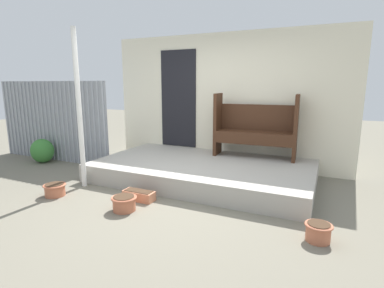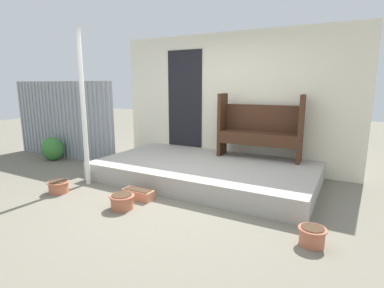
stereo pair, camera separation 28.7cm
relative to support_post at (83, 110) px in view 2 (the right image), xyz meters
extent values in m
plane|color=#706B5B|center=(1.58, 0.10, -1.23)|extent=(24.00, 24.00, 0.00)
cube|color=#A8A399|center=(1.62, 1.14, -1.08)|extent=(3.64, 2.07, 0.31)
cube|color=beige|center=(1.62, 2.20, 0.07)|extent=(4.84, 0.06, 2.60)
cube|color=black|center=(0.62, 2.16, 0.08)|extent=(0.80, 0.02, 2.00)
cube|color=gray|center=(-1.86, 1.04, -0.39)|extent=(3.01, 0.02, 1.69)
cylinder|color=#979CA5|center=(-3.31, 1.02, -0.39)|extent=(0.04, 0.04, 1.69)
cylinder|color=#979CA5|center=(-3.19, 1.02, -0.39)|extent=(0.04, 0.04, 1.69)
cylinder|color=#979CA5|center=(-3.07, 1.02, -0.39)|extent=(0.04, 0.04, 1.69)
cylinder|color=#979CA5|center=(-2.95, 1.02, -0.39)|extent=(0.04, 0.04, 1.69)
cylinder|color=#979CA5|center=(-2.82, 1.02, -0.39)|extent=(0.04, 0.04, 1.69)
cylinder|color=#979CA5|center=(-2.70, 1.02, -0.39)|extent=(0.04, 0.04, 1.69)
cylinder|color=#979CA5|center=(-2.58, 1.02, -0.39)|extent=(0.04, 0.04, 1.69)
cylinder|color=#979CA5|center=(-2.46, 1.02, -0.39)|extent=(0.04, 0.04, 1.69)
cylinder|color=#979CA5|center=(-2.34, 1.02, -0.39)|extent=(0.04, 0.04, 1.69)
cylinder|color=#979CA5|center=(-2.22, 1.02, -0.39)|extent=(0.04, 0.04, 1.69)
cylinder|color=#979CA5|center=(-2.10, 1.02, -0.39)|extent=(0.04, 0.04, 1.69)
cylinder|color=#979CA5|center=(-1.98, 1.02, -0.39)|extent=(0.04, 0.04, 1.69)
cylinder|color=#979CA5|center=(-1.86, 1.02, -0.39)|extent=(0.04, 0.04, 1.69)
cylinder|color=#979CA5|center=(-1.74, 1.02, -0.39)|extent=(0.04, 0.04, 1.69)
cylinder|color=#979CA5|center=(-1.62, 1.02, -0.39)|extent=(0.04, 0.04, 1.69)
cylinder|color=#979CA5|center=(-1.50, 1.02, -0.39)|extent=(0.04, 0.04, 1.69)
cylinder|color=#979CA5|center=(-1.38, 1.02, -0.39)|extent=(0.04, 0.04, 1.69)
cylinder|color=#979CA5|center=(-1.26, 1.02, -0.39)|extent=(0.04, 0.04, 1.69)
cylinder|color=#979CA5|center=(-1.14, 1.02, -0.39)|extent=(0.04, 0.04, 1.69)
cylinder|color=#979CA5|center=(-1.02, 1.02, -0.39)|extent=(0.04, 0.04, 1.69)
cylinder|color=#979CA5|center=(-0.90, 1.02, -0.39)|extent=(0.04, 0.04, 1.69)
cylinder|color=#979CA5|center=(-0.78, 1.02, -0.39)|extent=(0.04, 0.04, 1.69)
cylinder|color=#979CA5|center=(-0.66, 1.02, -0.39)|extent=(0.04, 0.04, 1.69)
cylinder|color=#979CA5|center=(-0.54, 1.02, -0.39)|extent=(0.04, 0.04, 1.69)
cylinder|color=#979CA5|center=(-0.42, 1.02, -0.39)|extent=(0.04, 0.04, 1.69)
cylinder|color=white|center=(0.00, 0.00, 0.00)|extent=(0.08, 0.08, 2.47)
cube|color=#422616|center=(1.62, 1.83, -0.35)|extent=(0.08, 0.40, 1.15)
cube|color=#422616|center=(3.02, 1.90, -0.35)|extent=(0.08, 0.40, 1.15)
cube|color=#422616|center=(2.32, 1.86, -0.47)|extent=(1.36, 0.47, 0.04)
cube|color=#422616|center=(2.33, 1.68, -0.58)|extent=(1.34, 0.10, 0.18)
cube|color=#422616|center=(2.31, 2.04, -0.21)|extent=(1.34, 0.11, 0.48)
cylinder|color=#B76647|center=(-0.07, -0.52, -1.14)|extent=(0.28, 0.28, 0.18)
torus|color=#B76647|center=(-0.07, -0.52, -1.07)|extent=(0.32, 0.32, 0.02)
cylinder|color=#422D1E|center=(-0.07, -0.52, -1.05)|extent=(0.26, 0.26, 0.01)
cylinder|color=#B76647|center=(1.19, -0.51, -1.14)|extent=(0.29, 0.29, 0.19)
torus|color=#B76647|center=(1.19, -0.51, -1.06)|extent=(0.33, 0.33, 0.02)
cylinder|color=#422D1E|center=(1.19, -0.51, -1.04)|extent=(0.27, 0.27, 0.01)
cylinder|color=#B76647|center=(3.53, -0.29, -1.14)|extent=(0.25, 0.25, 0.19)
torus|color=#B76647|center=(3.53, -0.29, -1.05)|extent=(0.29, 0.29, 0.02)
cylinder|color=#422D1E|center=(3.53, -0.29, -1.04)|extent=(0.23, 0.23, 0.01)
cube|color=tan|center=(1.15, -0.13, -1.17)|extent=(0.46, 0.18, 0.13)
cube|color=#422D1E|center=(1.15, -0.13, -1.10)|extent=(0.41, 0.15, 0.01)
ellipsoid|color=#387A33|center=(-1.90, 0.77, -0.98)|extent=(0.49, 0.44, 0.50)
camera|label=1|loc=(3.54, -3.49, 0.40)|focal=28.00mm
camera|label=2|loc=(3.80, -3.36, 0.40)|focal=28.00mm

